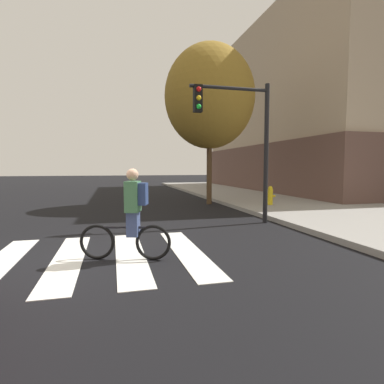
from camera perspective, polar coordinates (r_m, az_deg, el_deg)
name	(u,v)px	position (r m, az deg, el deg)	size (l,w,h in m)	color
ground_plane	(79,259)	(6.35, -19.91, -11.39)	(120.00, 120.00, 0.00)	black
crosswalk_stripes	(68,259)	(6.37, -21.66, -11.33)	(5.11, 3.66, 0.01)	silver
cyclist	(131,215)	(5.86, -10.99, -4.09)	(1.65, 0.56, 1.69)	black
traffic_light_near	(241,128)	(9.53, 8.94, 11.40)	(2.47, 0.28, 4.20)	black
fire_hydrant	(270,196)	(13.43, 14.07, -0.64)	(0.33, 0.22, 0.78)	gold
street_tree_near	(210,97)	(14.83, 3.21, 16.91)	(4.07, 4.07, 7.24)	#4C3823
corner_building	(356,114)	(27.33, 27.66, 12.41)	(17.22, 18.33, 11.48)	brown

